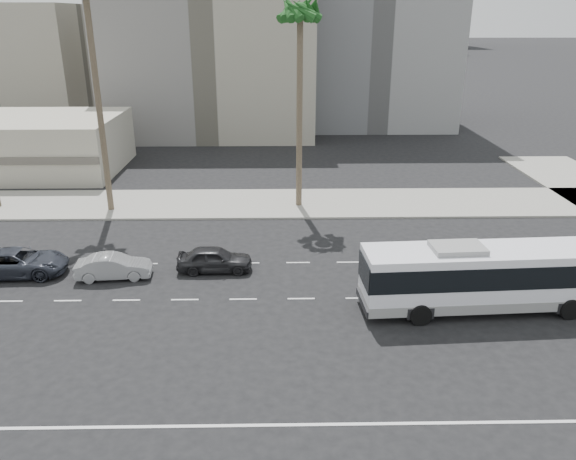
{
  "coord_description": "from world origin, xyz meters",
  "views": [
    {
      "loc": [
        -4.15,
        -25.59,
        13.72
      ],
      "look_at": [
        -3.61,
        4.0,
        2.28
      ],
      "focal_mm": 34.83,
      "sensor_mm": 36.0,
      "label": 1
    }
  ],
  "objects_px": {
    "city_bus": "(485,275)",
    "car_b": "(114,267)",
    "car_a": "(215,259)",
    "palm_near": "(300,15)",
    "car_c": "(18,262)"
  },
  "relations": [
    {
      "from": "city_bus",
      "to": "palm_near",
      "type": "relative_size",
      "value": 0.81
    },
    {
      "from": "car_b",
      "to": "palm_near",
      "type": "xyz_separation_m",
      "value": [
        10.72,
        12.22,
        13.0
      ]
    },
    {
      "from": "city_bus",
      "to": "car_c",
      "type": "relative_size",
      "value": 2.24
    },
    {
      "from": "car_a",
      "to": "car_c",
      "type": "relative_size",
      "value": 0.78
    },
    {
      "from": "car_a",
      "to": "car_b",
      "type": "xyz_separation_m",
      "value": [
        -5.5,
        -0.84,
        -0.05
      ]
    },
    {
      "from": "car_b",
      "to": "palm_near",
      "type": "distance_m",
      "value": 20.82
    },
    {
      "from": "car_c",
      "to": "palm_near",
      "type": "xyz_separation_m",
      "value": [
        16.22,
        11.7,
        12.92
      ]
    },
    {
      "from": "city_bus",
      "to": "car_b",
      "type": "relative_size",
      "value": 2.97
    },
    {
      "from": "car_a",
      "to": "palm_near",
      "type": "bearing_deg",
      "value": -25.35
    },
    {
      "from": "car_a",
      "to": "car_b",
      "type": "distance_m",
      "value": 5.56
    },
    {
      "from": "car_a",
      "to": "car_c",
      "type": "bearing_deg",
      "value": 90.97
    },
    {
      "from": "palm_near",
      "to": "city_bus",
      "type": "bearing_deg",
      "value": -61.98
    },
    {
      "from": "city_bus",
      "to": "car_b",
      "type": "height_order",
      "value": "city_bus"
    },
    {
      "from": "car_c",
      "to": "car_b",
      "type": "bearing_deg",
      "value": -98.63
    },
    {
      "from": "car_b",
      "to": "car_a",
      "type": "bearing_deg",
      "value": -86.61
    }
  ]
}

